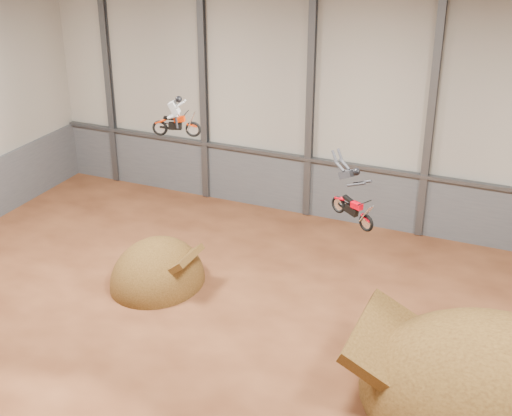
# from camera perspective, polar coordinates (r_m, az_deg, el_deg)

# --- Properties ---
(floor) EXTENTS (40.00, 40.00, 0.00)m
(floor) POSITION_cam_1_polar(r_m,az_deg,el_deg) (29.64, 0.32, -12.88)
(floor) COLOR #4E2614
(floor) RESTS_ON ground
(back_wall) EXTENTS (40.00, 0.10, 14.00)m
(back_wall) POSITION_cam_1_polar(r_m,az_deg,el_deg) (39.33, 9.09, 8.04)
(back_wall) COLOR #A6A093
(back_wall) RESTS_ON ground
(ceiling) EXTENTS (40.00, 40.00, 0.00)m
(ceiling) POSITION_cam_1_polar(r_m,az_deg,el_deg) (23.84, 0.40, 14.85)
(ceiling) COLOR black
(ceiling) RESTS_ON back_wall
(lower_band_back) EXTENTS (39.80, 0.18, 3.50)m
(lower_band_back) POSITION_cam_1_polar(r_m,az_deg,el_deg) (41.03, 8.57, 0.97)
(lower_band_back) COLOR #54565B
(lower_band_back) RESTS_ON ground
(steel_rail) EXTENTS (39.80, 0.35, 0.20)m
(steel_rail) POSITION_cam_1_polar(r_m,az_deg,el_deg) (40.22, 8.67, 3.24)
(steel_rail) COLOR #47494F
(steel_rail) RESTS_ON lower_band_back
(steel_column_0) EXTENTS (0.40, 0.36, 13.90)m
(steel_column_0) POSITION_cam_1_polar(r_m,az_deg,el_deg) (46.02, -11.73, 10.28)
(steel_column_0) COLOR #47494F
(steel_column_0) RESTS_ON ground
(steel_column_1) EXTENTS (0.40, 0.36, 13.90)m
(steel_column_1) POSITION_cam_1_polar(r_m,az_deg,el_deg) (42.63, -4.22, 9.58)
(steel_column_1) COLOR #47494F
(steel_column_1) RESTS_ON ground
(steel_column_2) EXTENTS (0.40, 0.36, 13.90)m
(steel_column_2) POSITION_cam_1_polar(r_m,az_deg,el_deg) (40.06, 4.37, 8.59)
(steel_column_2) COLOR #47494F
(steel_column_2) RESTS_ON ground
(steel_column_3) EXTENTS (0.40, 0.36, 13.90)m
(steel_column_3) POSITION_cam_1_polar(r_m,az_deg,el_deg) (38.50, 13.83, 7.26)
(steel_column_3) COLOR #47494F
(steel_column_3) RESTS_ON ground
(takeoff_ramp) EXTENTS (4.50, 5.19, 4.50)m
(takeoff_ramp) POSITION_cam_1_polar(r_m,az_deg,el_deg) (35.78, -7.84, -5.91)
(takeoff_ramp) COLOR #3F270F
(takeoff_ramp) RESTS_ON ground
(landing_ramp) EXTENTS (10.45, 9.24, 6.03)m
(landing_ramp) POSITION_cam_1_polar(r_m,az_deg,el_deg) (29.58, 18.58, -14.53)
(landing_ramp) COLOR #3F270F
(landing_ramp) RESTS_ON ground
(fmx_rider_a) EXTENTS (2.25, 1.29, 1.93)m
(fmx_rider_a) POSITION_cam_1_polar(r_m,az_deg,el_deg) (30.13, -6.42, 7.44)
(fmx_rider_a) COLOR red
(fmx_rider_b) EXTENTS (3.34, 2.29, 2.97)m
(fmx_rider_b) POSITION_cam_1_polar(r_m,az_deg,el_deg) (27.82, 7.72, 1.33)
(fmx_rider_b) COLOR #CA000F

